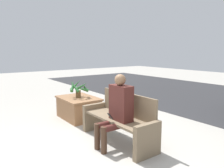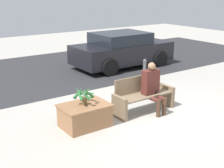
{
  "view_description": "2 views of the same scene",
  "coord_description": "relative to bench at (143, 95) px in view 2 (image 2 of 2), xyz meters",
  "views": [
    {
      "loc": [
        3.01,
        -1.91,
        1.67
      ],
      "look_at": [
        -0.89,
        0.95,
        0.94
      ],
      "focal_mm": 35.0,
      "sensor_mm": 36.0,
      "label": 1
    },
    {
      "loc": [
        -5.03,
        -5.16,
        3.04
      ],
      "look_at": [
        -0.79,
        0.84,
        0.77
      ],
      "focal_mm": 50.0,
      "sensor_mm": 36.0,
      "label": 2
    }
  ],
  "objects": [
    {
      "name": "parked_car",
      "position": [
        2.42,
        4.1,
        0.27
      ],
      "size": [
        3.97,
        1.98,
        1.37
      ],
      "color": "black",
      "rests_on": "ground_plane"
    },
    {
      "name": "person_seated",
      "position": [
        0.16,
        -0.18,
        0.29
      ],
      "size": [
        0.44,
        0.59,
        1.28
      ],
      "color": "#51231E",
      "rests_on": "ground_plane"
    },
    {
      "name": "bench",
      "position": [
        0.0,
        0.0,
        0.0
      ],
      "size": [
        1.66,
        0.54,
        0.89
      ],
      "color": "#7A664C",
      "rests_on": "ground_plane"
    },
    {
      "name": "bollard_post",
      "position": [
        1.67,
        1.85,
        0.01
      ],
      "size": [
        0.12,
        0.12,
        0.81
      ],
      "color": "#4C4C51",
      "rests_on": "ground_plane"
    },
    {
      "name": "ground_plane",
      "position": [
        0.06,
        -0.51,
        -0.42
      ],
      "size": [
        30.0,
        30.0,
        0.0
      ],
      "primitive_type": "plane",
      "color": "#ADA89E"
    },
    {
      "name": "potted_plant",
      "position": [
        -1.69,
        0.03,
        0.36
      ],
      "size": [
        0.5,
        0.5,
        0.45
      ],
      "color": "brown",
      "rests_on": "planter_box"
    },
    {
      "name": "planter_box",
      "position": [
        -1.7,
        0.03,
        -0.13
      ],
      "size": [
        1.09,
        0.79,
        0.53
      ],
      "color": "#936642",
      "rests_on": "ground_plane"
    },
    {
      "name": "road_surface",
      "position": [
        0.06,
        5.19,
        -0.41
      ],
      "size": [
        20.0,
        6.0,
        0.01
      ],
      "primitive_type": "cube",
      "color": "#2D2D30",
      "rests_on": "ground_plane"
    }
  ]
}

